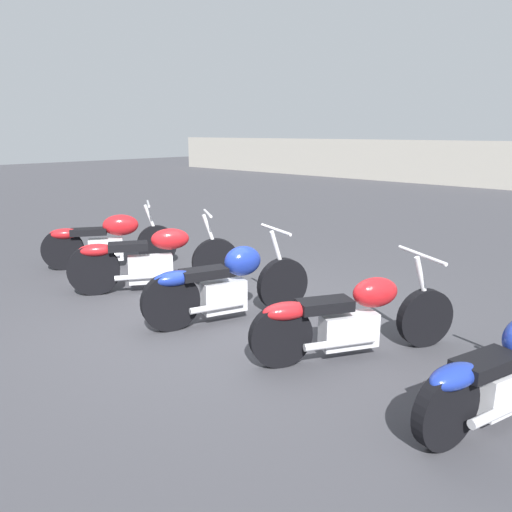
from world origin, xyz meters
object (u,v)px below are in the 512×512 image
object	(u,v)px
motorcycle_slot_4	(507,371)
motorcycle_slot_2	(226,284)
motorcycle_slot_0	(108,240)
motorcycle_slot_1	(152,259)
motorcycle_slot_3	(351,318)

from	to	relation	value
motorcycle_slot_4	motorcycle_slot_2	bearing A→B (deg)	-164.15
motorcycle_slot_0	motorcycle_slot_1	xyz separation A→B (m)	(1.49, -0.23, -0.01)
motorcycle_slot_2	motorcycle_slot_4	xyz separation A→B (m)	(2.92, 0.01, -0.03)
motorcycle_slot_0	motorcycle_slot_1	bearing A→B (deg)	23.75
motorcycle_slot_2	motorcycle_slot_4	world-z (taller)	motorcycle_slot_2
motorcycle_slot_4	motorcycle_slot_0	bearing A→B (deg)	-167.27
motorcycle_slot_1	motorcycle_slot_4	world-z (taller)	motorcycle_slot_1
motorcycle_slot_0	motorcycle_slot_4	xyz separation A→B (m)	(5.91, -0.30, -0.04)
motorcycle_slot_0	motorcycle_slot_2	distance (m)	3.01
motorcycle_slot_1	motorcycle_slot_2	distance (m)	1.51
motorcycle_slot_1	motorcycle_slot_4	xyz separation A→B (m)	(4.42, -0.07, -0.03)
motorcycle_slot_0	motorcycle_slot_2	world-z (taller)	motorcycle_slot_2
motorcycle_slot_1	motorcycle_slot_4	size ratio (longest dim) A/B	1.04
motorcycle_slot_3	motorcycle_slot_2	bearing A→B (deg)	-144.70
motorcycle_slot_1	motorcycle_slot_2	xyz separation A→B (m)	(1.51, -0.08, 0.00)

